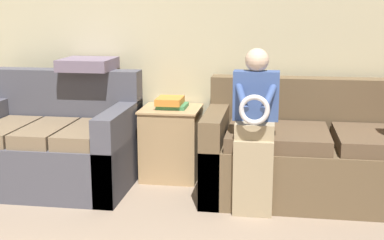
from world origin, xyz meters
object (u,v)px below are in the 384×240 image
Objects in this scene: child_left_seated at (255,124)px; throw_pillow at (88,64)px; book_stack at (171,103)px; side_shelf at (171,142)px; couch_main at (329,156)px; couch_side at (54,146)px.

child_left_seated is 1.66m from throw_pillow.
throw_pillow reaches higher than book_stack.
child_left_seated reaches higher than side_shelf.
side_shelf is 1.00m from throw_pillow.
throw_pillow is at bearing 172.81° from couch_main.
book_stack is (-1.33, 0.25, 0.34)m from couch_main.
child_left_seated reaches higher than couch_side.
couch_main is 2.19m from throw_pillow.
throw_pillow is at bearing 179.29° from side_shelf.
throw_pillow is (-1.48, 0.66, 0.34)m from child_left_seated.
couch_side is at bearing -161.02° from book_stack.
couch_main reaches higher than side_shelf.
couch_main is at bearing 34.51° from child_left_seated.
couch_main is at bearing -10.71° from side_shelf.
side_shelf is at bearing 19.00° from couch_side.
couch_side is at bearing -178.12° from couch_main.
throw_pillow is (-0.74, 0.01, 0.32)m from book_stack.
book_stack is at bearing -54.01° from side_shelf.
throw_pillow is at bearing 179.26° from book_stack.
couch_main is 4.44× the size of throw_pillow.
side_shelf is 2.30× the size of book_stack.
book_stack is (0.95, 0.33, 0.34)m from couch_side.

